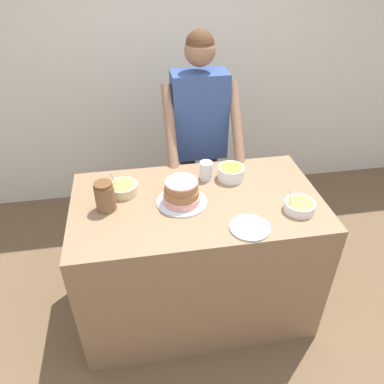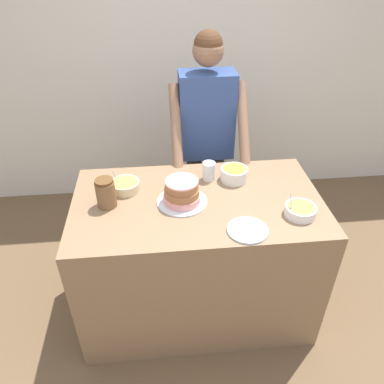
{
  "view_description": "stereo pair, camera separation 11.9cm",
  "coord_description": "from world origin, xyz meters",
  "px_view_note": "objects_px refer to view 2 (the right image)",
  "views": [
    {
      "loc": [
        -0.33,
        -1.35,
        2.26
      ],
      "look_at": [
        -0.04,
        0.38,
        1.03
      ],
      "focal_mm": 35.0,
      "sensor_mm": 36.0,
      "label": 1
    },
    {
      "loc": [
        -0.21,
        -1.37,
        2.26
      ],
      "look_at": [
        -0.04,
        0.38,
        1.03
      ],
      "focal_mm": 35.0,
      "sensor_mm": 36.0,
      "label": 2
    }
  ],
  "objects_px": {
    "frosting_bowl_olive": "(300,210)",
    "drinking_glass": "(209,171)",
    "stoneware_jar": "(106,193)",
    "ceramic_plate": "(247,230)",
    "person_baker": "(206,128)",
    "cake": "(182,193)",
    "frosting_bowl_orange": "(234,174)",
    "frosting_bowl_yellow": "(125,186)"
  },
  "relations": [
    {
      "from": "frosting_bowl_olive",
      "to": "cake",
      "type": "bearing_deg",
      "value": 164.04
    },
    {
      "from": "cake",
      "to": "frosting_bowl_orange",
      "type": "relative_size",
      "value": 1.74
    },
    {
      "from": "person_baker",
      "to": "frosting_bowl_orange",
      "type": "relative_size",
      "value": 10.2
    },
    {
      "from": "frosting_bowl_yellow",
      "to": "drinking_glass",
      "type": "xyz_separation_m",
      "value": [
        0.53,
        0.07,
        0.03
      ]
    },
    {
      "from": "frosting_bowl_olive",
      "to": "frosting_bowl_yellow",
      "type": "bearing_deg",
      "value": 160.68
    },
    {
      "from": "ceramic_plate",
      "to": "stoneware_jar",
      "type": "bearing_deg",
      "value": 158.01
    },
    {
      "from": "ceramic_plate",
      "to": "stoneware_jar",
      "type": "distance_m",
      "value": 0.83
    },
    {
      "from": "cake",
      "to": "drinking_glass",
      "type": "height_order",
      "value": "cake"
    },
    {
      "from": "person_baker",
      "to": "cake",
      "type": "bearing_deg",
      "value": -108.16
    },
    {
      "from": "frosting_bowl_yellow",
      "to": "frosting_bowl_olive",
      "type": "relative_size",
      "value": 1.01
    },
    {
      "from": "frosting_bowl_olive",
      "to": "stoneware_jar",
      "type": "height_order",
      "value": "stoneware_jar"
    },
    {
      "from": "cake",
      "to": "ceramic_plate",
      "type": "height_order",
      "value": "cake"
    },
    {
      "from": "person_baker",
      "to": "frosting_bowl_yellow",
      "type": "distance_m",
      "value": 0.82
    },
    {
      "from": "frosting_bowl_yellow",
      "to": "cake",
      "type": "bearing_deg",
      "value": -25.43
    },
    {
      "from": "cake",
      "to": "drinking_glass",
      "type": "relative_size",
      "value": 2.47
    },
    {
      "from": "frosting_bowl_olive",
      "to": "drinking_glass",
      "type": "relative_size",
      "value": 1.46
    },
    {
      "from": "drinking_glass",
      "to": "ceramic_plate",
      "type": "relative_size",
      "value": 0.55
    },
    {
      "from": "frosting_bowl_olive",
      "to": "stoneware_jar",
      "type": "xyz_separation_m",
      "value": [
        -1.09,
        0.2,
        0.06
      ]
    },
    {
      "from": "cake",
      "to": "frosting_bowl_yellow",
      "type": "bearing_deg",
      "value": 154.57
    },
    {
      "from": "ceramic_plate",
      "to": "drinking_glass",
      "type": "bearing_deg",
      "value": 104.42
    },
    {
      "from": "ceramic_plate",
      "to": "person_baker",
      "type": "bearing_deg",
      "value": 94.77
    },
    {
      "from": "ceramic_plate",
      "to": "cake",
      "type": "bearing_deg",
      "value": 138.03
    },
    {
      "from": "frosting_bowl_olive",
      "to": "ceramic_plate",
      "type": "distance_m",
      "value": 0.34
    },
    {
      "from": "frosting_bowl_olive",
      "to": "stoneware_jar",
      "type": "relative_size",
      "value": 0.99
    },
    {
      "from": "person_baker",
      "to": "drinking_glass",
      "type": "bearing_deg",
      "value": -95.67
    },
    {
      "from": "person_baker",
      "to": "frosting_bowl_orange",
      "type": "height_order",
      "value": "person_baker"
    },
    {
      "from": "frosting_bowl_orange",
      "to": "frosting_bowl_yellow",
      "type": "bearing_deg",
      "value": -176.06
    },
    {
      "from": "person_baker",
      "to": "frosting_bowl_yellow",
      "type": "bearing_deg",
      "value": -135.12
    },
    {
      "from": "frosting_bowl_orange",
      "to": "frosting_bowl_olive",
      "type": "bearing_deg",
      "value": -52.62
    },
    {
      "from": "person_baker",
      "to": "ceramic_plate",
      "type": "xyz_separation_m",
      "value": [
        0.09,
        -1.03,
        -0.11
      ]
    },
    {
      "from": "person_baker",
      "to": "ceramic_plate",
      "type": "bearing_deg",
      "value": -85.23
    },
    {
      "from": "cake",
      "to": "frosting_bowl_orange",
      "type": "height_order",
      "value": "cake"
    },
    {
      "from": "frosting_bowl_orange",
      "to": "ceramic_plate",
      "type": "xyz_separation_m",
      "value": [
        -0.02,
        -0.5,
        -0.04
      ]
    },
    {
      "from": "frosting_bowl_orange",
      "to": "stoneware_jar",
      "type": "xyz_separation_m",
      "value": [
        -0.79,
        -0.19,
        0.04
      ]
    },
    {
      "from": "drinking_glass",
      "to": "ceramic_plate",
      "type": "distance_m",
      "value": 0.55
    },
    {
      "from": "drinking_glass",
      "to": "frosting_bowl_yellow",
      "type": "bearing_deg",
      "value": -172.09
    },
    {
      "from": "cake",
      "to": "ceramic_plate",
      "type": "bearing_deg",
      "value": -41.97
    },
    {
      "from": "person_baker",
      "to": "cake",
      "type": "xyz_separation_m",
      "value": [
        -0.24,
        -0.74,
        -0.05
      ]
    },
    {
      "from": "cake",
      "to": "drinking_glass",
      "type": "xyz_separation_m",
      "value": [
        0.19,
        0.23,
        -0.01
      ]
    },
    {
      "from": "frosting_bowl_olive",
      "to": "ceramic_plate",
      "type": "bearing_deg",
      "value": -161.59
    },
    {
      "from": "person_baker",
      "to": "drinking_glass",
      "type": "height_order",
      "value": "person_baker"
    },
    {
      "from": "stoneware_jar",
      "to": "drinking_glass",
      "type": "bearing_deg",
      "value": 19.36
    }
  ]
}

